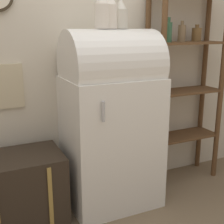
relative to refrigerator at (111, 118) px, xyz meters
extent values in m
plane|color=#7A664C|center=(0.00, -0.26, -0.77)|extent=(12.00, 12.00, 0.00)
cube|color=beige|center=(0.00, 0.32, 0.58)|extent=(7.00, 0.05, 2.70)
cube|color=white|center=(0.00, 0.00, -0.21)|extent=(0.76, 0.59, 1.11)
cylinder|color=white|center=(0.00, 0.00, 0.45)|extent=(0.74, 0.56, 0.56)
cylinder|color=#B7B7BC|center=(-0.21, -0.31, 0.16)|extent=(0.02, 0.02, 0.15)
cube|color=#33281E|center=(-0.79, 0.01, -0.49)|extent=(0.68, 0.48, 0.56)
cube|color=#AD8942|center=(-0.60, -0.23, -0.49)|extent=(0.03, 0.01, 0.50)
cylinder|color=brown|center=(0.49, -0.01, 0.15)|extent=(0.05, 0.05, 1.83)
cylinder|color=brown|center=(1.18, -0.01, 0.15)|extent=(0.05, 0.05, 1.83)
cylinder|color=brown|center=(0.49, 0.25, 0.15)|extent=(0.05, 0.05, 1.83)
cylinder|color=brown|center=(1.18, 0.25, 0.15)|extent=(0.05, 0.05, 1.83)
cube|color=brown|center=(0.83, 0.12, -0.32)|extent=(0.72, 0.29, 0.02)
cube|color=brown|center=(0.83, 0.12, 0.14)|extent=(0.72, 0.29, 0.02)
cube|color=brown|center=(0.83, 0.12, 0.60)|extent=(0.72, 0.29, 0.02)
cylinder|color=#7F6647|center=(0.79, 0.15, 0.68)|extent=(0.07, 0.07, 0.15)
cylinder|color=#7F6647|center=(0.79, 0.15, 0.78)|extent=(0.03, 0.03, 0.04)
cylinder|color=brown|center=(0.97, 0.15, 0.67)|extent=(0.09, 0.09, 0.12)
cylinder|color=brown|center=(0.97, 0.15, 0.75)|extent=(0.04, 0.04, 0.03)
cylinder|color=#335B3D|center=(0.61, 0.10, 0.69)|extent=(0.06, 0.06, 0.17)
cylinder|color=#335B3D|center=(0.61, 0.10, 0.80)|extent=(0.02, 0.02, 0.04)
cylinder|color=silver|center=(-0.08, 0.00, 0.82)|extent=(0.12, 0.12, 0.18)
cylinder|color=silver|center=(-0.01, 0.01, 0.82)|extent=(0.12, 0.12, 0.18)
cylinder|color=beige|center=(0.08, 0.00, 0.80)|extent=(0.11, 0.11, 0.15)
cone|color=beige|center=(0.08, 0.00, 0.91)|extent=(0.09, 0.09, 0.08)
camera|label=1|loc=(-1.06, -2.27, 0.73)|focal=50.00mm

